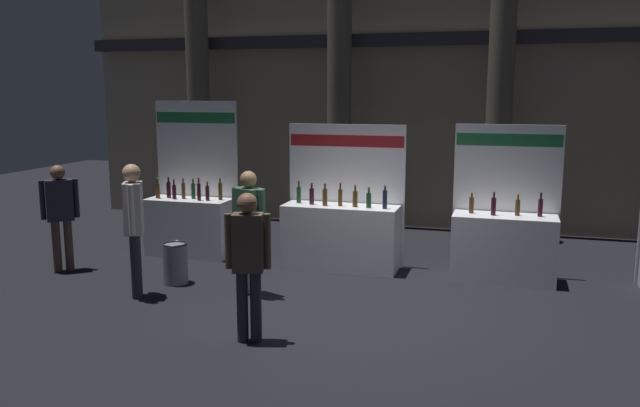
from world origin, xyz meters
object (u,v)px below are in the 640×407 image
at_px(exhibitor_booth_1, 341,231).
at_px(exhibitor_booth_2, 504,241).
at_px(exhibitor_booth_0, 191,218).
at_px(visitor_1, 248,256).
at_px(visitor_3, 249,221).
at_px(visitor_4, 134,219).
at_px(trash_bin, 175,263).
at_px(visitor_0, 60,209).

distance_m(exhibitor_booth_1, exhibitor_booth_2, 2.42).
height_order(exhibitor_booth_0, visitor_1, exhibitor_booth_0).
bearing_deg(exhibitor_booth_1, visitor_3, -116.91).
distance_m(exhibitor_booth_2, visitor_4, 5.18).
bearing_deg(trash_bin, exhibitor_booth_1, 35.71).
bearing_deg(exhibitor_booth_2, exhibitor_booth_0, 178.97).
xyz_separation_m(exhibitor_booth_2, trash_bin, (-4.48, -1.50, -0.28)).
height_order(trash_bin, visitor_4, visitor_4).
relative_size(exhibitor_booth_1, visitor_0, 1.36).
bearing_deg(trash_bin, exhibitor_booth_0, 109.54).
distance_m(exhibitor_booth_1, visitor_1, 3.23).
relative_size(exhibitor_booth_0, visitor_1, 1.54).
height_order(visitor_3, visitor_4, visitor_4).
xyz_separation_m(exhibitor_booth_1, trash_bin, (-2.06, -1.48, -0.29)).
relative_size(exhibitor_booth_0, visitor_3, 1.51).
bearing_deg(exhibitor_booth_0, trash_bin, -70.46).
xyz_separation_m(trash_bin, visitor_3, (1.22, -0.17, 0.71)).
relative_size(visitor_0, visitor_1, 0.98).
bearing_deg(exhibitor_booth_0, visitor_1, -53.90).
distance_m(visitor_1, visitor_4, 2.29).
distance_m(exhibitor_booth_1, visitor_3, 1.90).
bearing_deg(visitor_1, exhibitor_booth_0, -69.25).
bearing_deg(visitor_0, exhibitor_booth_0, -173.99).
relative_size(visitor_1, visitor_3, 0.98).
relative_size(exhibitor_booth_0, exhibitor_booth_1, 1.15).
distance_m(exhibitor_booth_0, visitor_4, 2.36).
distance_m(trash_bin, visitor_1, 2.62).
xyz_separation_m(exhibitor_booth_0, exhibitor_booth_1, (2.63, -0.11, -0.03)).
distance_m(exhibitor_booth_0, visitor_3, 2.54).
bearing_deg(visitor_1, visitor_4, -42.11).
relative_size(trash_bin, visitor_4, 0.33).
distance_m(visitor_1, visitor_3, 1.67).
relative_size(exhibitor_booth_1, visitor_3, 1.31).
bearing_deg(visitor_3, visitor_1, 135.49).
relative_size(exhibitor_booth_1, exhibitor_booth_2, 0.99).
bearing_deg(visitor_3, exhibitor_booth_1, -93.55).
xyz_separation_m(trash_bin, visitor_1, (1.85, -1.72, 0.67)).
xyz_separation_m(visitor_1, visitor_4, (-2.04, 1.03, 0.09)).
distance_m(exhibitor_booth_0, visitor_1, 4.12).
relative_size(trash_bin, visitor_1, 0.36).
xyz_separation_m(exhibitor_booth_1, exhibitor_booth_2, (2.42, 0.02, -0.01)).
xyz_separation_m(exhibitor_booth_0, visitor_1, (2.42, -3.31, 0.36)).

